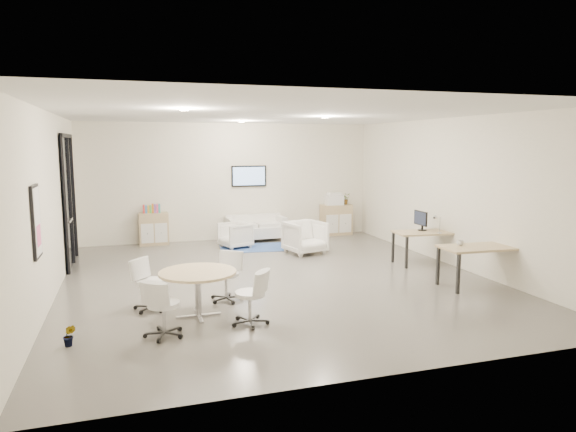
{
  "coord_description": "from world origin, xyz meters",
  "views": [
    {
      "loc": [
        -2.71,
        -9.47,
        2.63
      ],
      "look_at": [
        0.37,
        0.4,
        1.18
      ],
      "focal_mm": 32.0,
      "sensor_mm": 36.0,
      "label": 1
    }
  ],
  "objects_px": {
    "sideboard_right": "(336,220)",
    "loveseat": "(255,229)",
    "armchair_right": "(305,236)",
    "desk_rear": "(426,235)",
    "round_table": "(198,277)",
    "desk_front": "(480,250)",
    "armchair_left": "(235,234)",
    "sideboard_left": "(154,229)"
  },
  "relations": [
    {
      "from": "sideboard_right",
      "to": "loveseat",
      "type": "distance_m",
      "value": 2.48
    },
    {
      "from": "armchair_right",
      "to": "desk_rear",
      "type": "relative_size",
      "value": 0.61
    },
    {
      "from": "sideboard_right",
      "to": "round_table",
      "type": "relative_size",
      "value": 0.75
    },
    {
      "from": "armchair_right",
      "to": "desk_front",
      "type": "xyz_separation_m",
      "value": [
        2.14,
        -3.7,
        0.25
      ]
    },
    {
      "from": "armchair_left",
      "to": "armchair_right",
      "type": "relative_size",
      "value": 0.82
    },
    {
      "from": "desk_rear",
      "to": "loveseat",
      "type": "bearing_deg",
      "value": 133.14
    },
    {
      "from": "round_table",
      "to": "desk_rear",
      "type": "bearing_deg",
      "value": 21.5
    },
    {
      "from": "desk_rear",
      "to": "desk_front",
      "type": "height_order",
      "value": "desk_front"
    },
    {
      "from": "desk_rear",
      "to": "round_table",
      "type": "distance_m",
      "value": 5.68
    },
    {
      "from": "loveseat",
      "to": "desk_front",
      "type": "height_order",
      "value": "desk_front"
    },
    {
      "from": "desk_rear",
      "to": "desk_front",
      "type": "distance_m",
      "value": 1.93
    },
    {
      "from": "sideboard_right",
      "to": "armchair_left",
      "type": "height_order",
      "value": "sideboard_right"
    },
    {
      "from": "sideboard_right",
      "to": "loveseat",
      "type": "height_order",
      "value": "sideboard_right"
    },
    {
      "from": "sideboard_left",
      "to": "armchair_right",
      "type": "relative_size",
      "value": 0.97
    },
    {
      "from": "armchair_left",
      "to": "desk_front",
      "type": "bearing_deg",
      "value": 18.96
    },
    {
      "from": "desk_rear",
      "to": "round_table",
      "type": "relative_size",
      "value": 1.22
    },
    {
      "from": "desk_rear",
      "to": "round_table",
      "type": "xyz_separation_m",
      "value": [
        -5.29,
        -2.08,
        -0.01
      ]
    },
    {
      "from": "sideboard_left",
      "to": "loveseat",
      "type": "bearing_deg",
      "value": -3.79
    },
    {
      "from": "armchair_left",
      "to": "sideboard_left",
      "type": "bearing_deg",
      "value": -135.22
    },
    {
      "from": "armchair_left",
      "to": "sideboard_right",
      "type": "bearing_deg",
      "value": 90.02
    },
    {
      "from": "sideboard_right",
      "to": "round_table",
      "type": "distance_m",
      "value": 7.74
    },
    {
      "from": "sideboard_left",
      "to": "armchair_right",
      "type": "xyz_separation_m",
      "value": [
        3.44,
        -2.22,
        0.01
      ]
    },
    {
      "from": "sideboard_left",
      "to": "desk_rear",
      "type": "distance_m",
      "value": 6.92
    },
    {
      "from": "loveseat",
      "to": "round_table",
      "type": "bearing_deg",
      "value": -113.86
    },
    {
      "from": "sideboard_left",
      "to": "sideboard_right",
      "type": "relative_size",
      "value": 0.96
    },
    {
      "from": "desk_front",
      "to": "round_table",
      "type": "bearing_deg",
      "value": -175.57
    },
    {
      "from": "armchair_right",
      "to": "round_table",
      "type": "bearing_deg",
      "value": -142.34
    },
    {
      "from": "sideboard_left",
      "to": "desk_rear",
      "type": "xyz_separation_m",
      "value": [
        5.65,
        -4.0,
        0.22
      ]
    },
    {
      "from": "sideboard_right",
      "to": "desk_rear",
      "type": "distance_m",
      "value": 4.01
    },
    {
      "from": "desk_rear",
      "to": "armchair_left",
      "type": "bearing_deg",
      "value": 146.59
    },
    {
      "from": "armchair_right",
      "to": "desk_rear",
      "type": "distance_m",
      "value": 2.84
    },
    {
      "from": "sideboard_left",
      "to": "sideboard_right",
      "type": "bearing_deg",
      "value": -0.21
    },
    {
      "from": "armchair_right",
      "to": "desk_front",
      "type": "distance_m",
      "value": 4.28
    },
    {
      "from": "sideboard_right",
      "to": "armchair_left",
      "type": "relative_size",
      "value": 1.24
    },
    {
      "from": "sideboard_right",
      "to": "round_table",
      "type": "bearing_deg",
      "value": -128.43
    },
    {
      "from": "sideboard_left",
      "to": "armchair_left",
      "type": "relative_size",
      "value": 1.18
    },
    {
      "from": "sideboard_right",
      "to": "desk_rear",
      "type": "relative_size",
      "value": 0.62
    },
    {
      "from": "loveseat",
      "to": "armchair_right",
      "type": "distance_m",
      "value": 2.18
    },
    {
      "from": "loveseat",
      "to": "desk_rear",
      "type": "relative_size",
      "value": 1.12
    },
    {
      "from": "armchair_left",
      "to": "round_table",
      "type": "relative_size",
      "value": 0.61
    },
    {
      "from": "sideboard_right",
      "to": "desk_front",
      "type": "xyz_separation_m",
      "value": [
        0.41,
        -5.9,
        0.24
      ]
    },
    {
      "from": "loveseat",
      "to": "armchair_right",
      "type": "bearing_deg",
      "value": -72.17
    }
  ]
}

